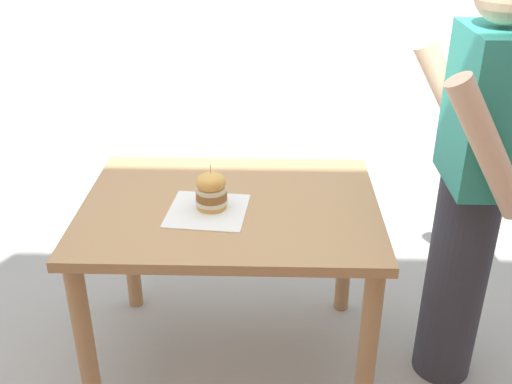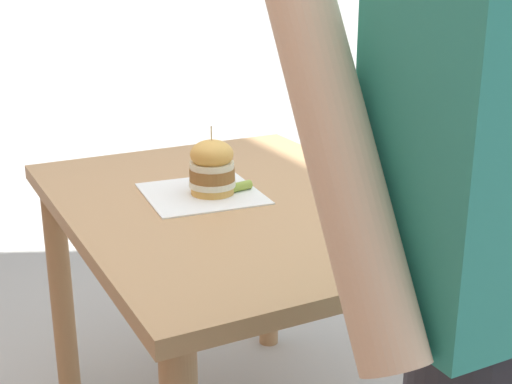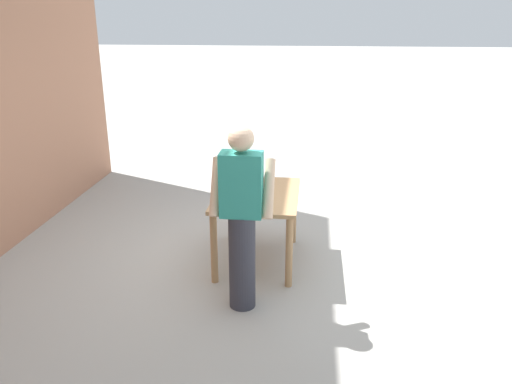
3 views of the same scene
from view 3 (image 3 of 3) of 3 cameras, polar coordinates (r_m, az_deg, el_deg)
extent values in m
plane|color=#ADAAA3|center=(5.52, 0.12, -7.78)|extent=(80.00, 80.00, 0.00)
cube|color=tan|center=(5.21, 0.12, -0.36)|extent=(0.86, 1.15, 0.04)
cylinder|color=tan|center=(5.81, 4.31, -2.39)|extent=(0.07, 0.07, 0.74)
cylinder|color=tan|center=(5.88, -2.91, -2.09)|extent=(0.07, 0.07, 0.74)
cylinder|color=tan|center=(4.87, 3.80, -6.89)|extent=(0.07, 0.07, 0.74)
cylinder|color=tan|center=(4.95, -4.82, -6.45)|extent=(0.07, 0.07, 0.74)
cube|color=white|center=(5.29, -0.49, 0.19)|extent=(0.32, 0.32, 0.00)
cylinder|color=gold|center=(5.27, -0.25, 0.25)|extent=(0.11, 0.11, 0.02)
cylinder|color=beige|center=(5.26, -0.25, 0.44)|extent=(0.12, 0.12, 0.02)
cylinder|color=brown|center=(5.26, -0.25, 0.69)|extent=(0.12, 0.12, 0.03)
cylinder|color=beige|center=(5.25, -0.25, 0.94)|extent=(0.11, 0.11, 0.02)
ellipsoid|color=gold|center=(5.24, -0.25, 1.25)|extent=(0.11, 0.11, 0.07)
cylinder|color=#D1B77F|center=(5.22, -0.25, 1.72)|extent=(0.00, 0.00, 0.05)
cylinder|color=#8EA83D|center=(5.25, 0.46, 0.19)|extent=(0.08, 0.04, 0.02)
cylinder|color=#33333D|center=(4.52, -1.59, -7.93)|extent=(0.24, 0.24, 0.90)
cube|color=teal|center=(4.23, -1.68, 0.87)|extent=(0.36, 0.22, 0.56)
sphere|color=beige|center=(4.12, -1.74, 6.14)|extent=(0.22, 0.22, 0.22)
cylinder|color=beige|center=(4.28, 1.49, 0.38)|extent=(0.09, 0.34, 0.50)
cylinder|color=beige|center=(4.34, -4.58, 0.60)|extent=(0.09, 0.34, 0.50)
camera|label=1|loc=(5.41, -22.47, 11.11)|focal=42.00mm
camera|label=2|loc=(3.74, -14.06, 0.87)|focal=50.00mm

